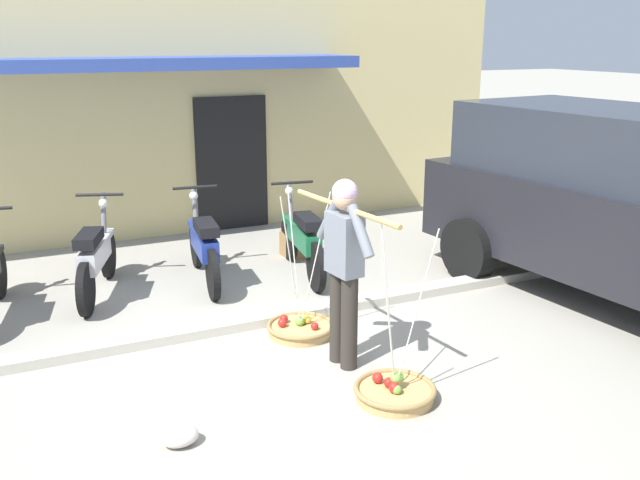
% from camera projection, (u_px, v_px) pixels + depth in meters
% --- Properties ---
extents(ground_plane, '(90.00, 90.00, 0.00)m').
position_uv_depth(ground_plane, '(296.00, 349.00, 6.57)').
color(ground_plane, '#9E998C').
extents(sidewalk_curb, '(20.00, 0.24, 0.10)m').
position_uv_depth(sidewalk_curb, '(269.00, 318.00, 7.16)').
color(sidewalk_curb, '#BAB4A5').
rests_on(sidewalk_curb, ground).
extents(fruit_vendor, '(0.24, 1.51, 1.70)m').
position_uv_depth(fruit_vendor, '(344.00, 261.00, 6.00)').
color(fruit_vendor, '#2D2823').
rests_on(fruit_vendor, ground).
extents(fruit_basket_left_side, '(0.68, 0.68, 1.45)m').
position_uv_depth(fruit_basket_left_side, '(395.00, 391.00, 5.64)').
color(fruit_basket_left_side, tan).
rests_on(fruit_basket_left_side, ground).
extents(fruit_basket_right_side, '(0.68, 0.68, 1.45)m').
position_uv_depth(fruit_basket_right_side, '(300.00, 327.00, 6.87)').
color(fruit_basket_right_side, tan).
rests_on(fruit_basket_right_side, ground).
extents(motorcycle_second_in_row, '(0.75, 1.74, 1.09)m').
position_uv_depth(motorcycle_second_in_row, '(96.00, 258.00, 7.80)').
color(motorcycle_second_in_row, black).
rests_on(motorcycle_second_in_row, ground).
extents(motorcycle_third_in_row, '(0.54, 1.82, 1.09)m').
position_uv_depth(motorcycle_third_in_row, '(204.00, 246.00, 8.22)').
color(motorcycle_third_in_row, black).
rests_on(motorcycle_third_in_row, ground).
extents(motorcycle_end_of_row, '(0.54, 1.81, 1.09)m').
position_uv_depth(motorcycle_end_of_row, '(303.00, 240.00, 8.49)').
color(motorcycle_end_of_row, black).
rests_on(motorcycle_end_of_row, ground).
extents(parked_truck, '(2.51, 4.96, 2.10)m').
position_uv_depth(parked_truck, '(631.00, 202.00, 7.46)').
color(parked_truck, black).
rests_on(parked_truck, ground).
extents(storefront_building, '(13.00, 6.00, 4.20)m').
position_uv_depth(storefront_building, '(70.00, 83.00, 11.52)').
color(storefront_building, '#DBC684').
rests_on(storefront_building, ground).
extents(plastic_litter_bag, '(0.28, 0.22, 0.14)m').
position_uv_depth(plastic_litter_bag, '(179.00, 436.00, 5.01)').
color(plastic_litter_bag, silver).
rests_on(plastic_litter_bag, ground).
extents(wooden_crate, '(0.44, 0.36, 0.32)m').
position_uv_depth(wooden_crate, '(300.00, 244.00, 9.33)').
color(wooden_crate, olive).
rests_on(wooden_crate, ground).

